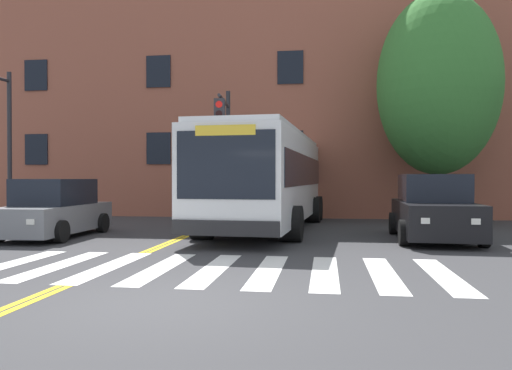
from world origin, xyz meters
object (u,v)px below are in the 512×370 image
at_px(city_bus, 269,178).
at_px(street_tree_curbside_large, 438,84).
at_px(car_red_behind_bus, 312,196).
at_px(car_grey_near_lane, 55,210).
at_px(traffic_light_overhead, 225,135).
at_px(car_black_far_lane, 433,210).

xyz_separation_m(city_bus, street_tree_curbside_large, (5.99, 2.22, 3.44)).
bearing_deg(street_tree_curbside_large, city_bus, -159.66).
bearing_deg(street_tree_curbside_large, car_red_behind_bus, 128.49).
distance_m(car_grey_near_lane, traffic_light_overhead, 6.14).
bearing_deg(car_black_far_lane, traffic_light_overhead, 155.40).
height_order(car_grey_near_lane, car_red_behind_bus, car_red_behind_bus).
bearing_deg(car_grey_near_lane, car_red_behind_bus, 58.78).
xyz_separation_m(city_bus, car_black_far_lane, (4.84, -2.65, -0.90)).
bearing_deg(car_red_behind_bus, traffic_light_overhead, -109.53).
relative_size(car_red_behind_bus, street_tree_curbside_large, 0.46).
height_order(car_red_behind_bus, street_tree_curbside_large, street_tree_curbside_large).
xyz_separation_m(car_grey_near_lane, car_black_far_lane, (10.70, 0.76, 0.04)).
distance_m(car_grey_near_lane, car_red_behind_bus, 13.63).
height_order(traffic_light_overhead, street_tree_curbside_large, street_tree_curbside_large).
distance_m(car_red_behind_bus, traffic_light_overhead, 8.76).
relative_size(city_bus, street_tree_curbside_large, 1.35).
bearing_deg(car_red_behind_bus, car_black_far_lane, -71.53).
bearing_deg(car_red_behind_bus, street_tree_curbside_large, -51.51).
height_order(city_bus, traffic_light_overhead, traffic_light_overhead).
distance_m(car_black_far_lane, car_red_behind_bus, 11.49).
bearing_deg(city_bus, car_red_behind_bus, 81.68).
bearing_deg(traffic_light_overhead, car_grey_near_lane, -138.84).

